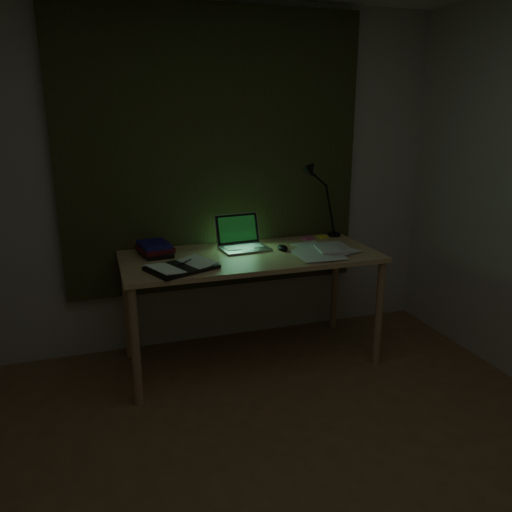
{
  "coord_description": "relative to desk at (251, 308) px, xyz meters",
  "views": [
    {
      "loc": [
        -0.85,
        -1.61,
        1.74
      ],
      "look_at": [
        0.14,
        1.42,
        0.82
      ],
      "focal_mm": 35.0,
      "sensor_mm": 36.0,
      "label": 1
    }
  ],
  "objects": [
    {
      "name": "wall_back",
      "position": [
        -0.14,
        0.46,
        0.85
      ],
      "size": [
        3.5,
        0.0,
        2.5
      ],
      "primitive_type": "cube",
      "color": "beige",
      "rests_on": "ground"
    },
    {
      "name": "curtain",
      "position": [
        -0.14,
        0.42,
        1.05
      ],
      "size": [
        2.2,
        0.06,
        2.0
      ],
      "primitive_type": "cube",
      "color": "#30361B",
      "rests_on": "wall_back"
    },
    {
      "name": "desk",
      "position": [
        0.0,
        0.0,
        0.0
      ],
      "size": [
        1.75,
        0.77,
        0.8
      ],
      "primitive_type": null,
      "color": "tan",
      "rests_on": "floor"
    },
    {
      "name": "laptop",
      "position": [
        -0.0,
        0.12,
        0.52
      ],
      "size": [
        0.37,
        0.4,
        0.24
      ],
      "primitive_type": null,
      "rotation": [
        0.0,
        0.0,
        0.1
      ],
      "color": "#A8A7AC",
      "rests_on": "desk"
    },
    {
      "name": "open_textbook",
      "position": [
        -0.51,
        -0.19,
        0.42
      ],
      "size": [
        0.48,
        0.41,
        0.03
      ],
      "primitive_type": null,
      "rotation": [
        0.0,
        0.0,
        0.4
      ],
      "color": "white",
      "rests_on": "desk"
    },
    {
      "name": "book_stack",
      "position": [
        -0.62,
        0.18,
        0.45
      ],
      "size": [
        0.23,
        0.27,
        0.1
      ],
      "primitive_type": null,
      "rotation": [
        0.0,
        0.0,
        0.13
      ],
      "color": "white",
      "rests_on": "desk"
    },
    {
      "name": "loose_papers",
      "position": [
        0.49,
        -0.09,
        0.41
      ],
      "size": [
        0.39,
        0.41,
        0.02
      ],
      "primitive_type": null,
      "rotation": [
        0.0,
        0.0,
        0.07
      ],
      "color": "white",
      "rests_on": "desk"
    },
    {
      "name": "mouse",
      "position": [
        0.24,
        0.02,
        0.42
      ],
      "size": [
        0.07,
        0.11,
        0.04
      ],
      "primitive_type": "ellipsoid",
      "rotation": [
        0.0,
        0.0,
        0.02
      ],
      "color": "black",
      "rests_on": "desk"
    },
    {
      "name": "sticky_yellow",
      "position": [
        0.67,
        0.28,
        0.41
      ],
      "size": [
        0.09,
        0.09,
        0.02
      ],
      "primitive_type": "cube",
      "rotation": [
        0.0,
        0.0,
        0.32
      ],
      "color": "#FBFD35",
      "rests_on": "desk"
    },
    {
      "name": "sticky_pink",
      "position": [
        0.55,
        0.27,
        0.41
      ],
      "size": [
        0.08,
        0.08,
        0.02
      ],
      "primitive_type": "cube",
      "rotation": [
        0.0,
        0.0,
        0.18
      ],
      "color": "#E1579D",
      "rests_on": "desk"
    },
    {
      "name": "desk_lamp",
      "position": [
        0.79,
        0.31,
        0.68
      ],
      "size": [
        0.37,
        0.29,
        0.56
      ],
      "primitive_type": null,
      "rotation": [
        0.0,
        0.0,
        -0.01
      ],
      "color": "black",
      "rests_on": "desk"
    }
  ]
}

